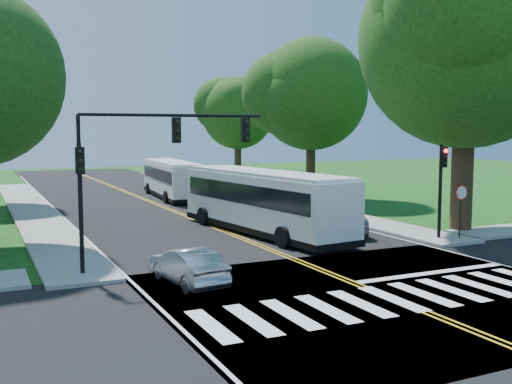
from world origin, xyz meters
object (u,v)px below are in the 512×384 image
signal_ne (441,178)px  bus_follow (172,178)px  hatchback (188,266)px  signal_nw (146,153)px  dark_sedan (251,198)px  suv (336,219)px  bus_lead (263,201)px

signal_ne → bus_follow: bearing=104.6°
signal_ne → hatchback: (-13.35, -2.51, -2.33)m
signal_nw → bus_follow: size_ratio=0.65×
bus_follow → dark_sedan: (3.11, -7.79, -0.86)m
signal_nw → hatchback: bearing=-74.2°
hatchback → dark_sedan: size_ratio=0.89×
hatchback → suv: suv is taller
bus_lead → hatchback: (-6.70, -7.90, -1.04)m
signal_nw → signal_ne: 14.13m
bus_follow → hatchback: bearing=78.1°
signal_nw → dark_sedan: bearing=53.3°
hatchback → suv: size_ratio=0.75×
signal_ne → dark_sedan: signal_ne is taller
bus_follow → suv: size_ratio=2.19×
signal_nw → dark_sedan: 19.14m
bus_lead → hatchback: bearing=42.8°
hatchback → suv: 12.14m
bus_lead → bus_follow: (0.69, 17.44, -0.18)m
hatchback → dark_sedan: hatchback is taller
hatchback → dark_sedan: 20.46m
suv → dark_sedan: bearing=-70.0°
dark_sedan → signal_nw: bearing=40.5°
bus_lead → hatchback: 10.41m
signal_nw → hatchback: 4.56m
signal_ne → bus_follow: 23.64m
bus_lead → dark_sedan: 10.43m
bus_follow → dark_sedan: size_ratio=2.58×
dark_sedan → bus_follow: bearing=-81.1°
bus_follow → dark_sedan: bus_follow is taller
hatchback → suv: (10.21, 6.56, 0.08)m
bus_follow → dark_sedan: bearing=116.1°
signal_ne → suv: (-3.14, 4.05, -2.25)m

